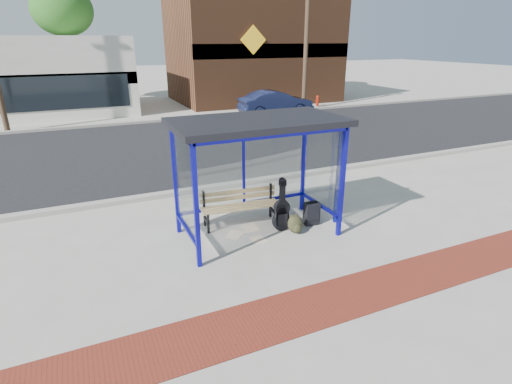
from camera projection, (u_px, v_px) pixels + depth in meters
name	position (u px, v px, depth m)	size (l,w,h in m)	color
ground	(258.00, 233.00, 8.42)	(120.00, 120.00, 0.00)	#B2ADA0
brick_paver_strip	(327.00, 302.00, 6.20)	(60.00, 1.00, 0.01)	maroon
curb_near	(214.00, 187.00, 10.86)	(60.00, 0.25, 0.12)	gray
street_asphalt	(171.00, 146.00, 15.23)	(60.00, 10.00, 0.00)	black
curb_far	(148.00, 122.00, 19.55)	(60.00, 0.25, 0.12)	gray
far_sidewalk	(141.00, 116.00, 21.19)	(60.00, 4.00, 0.01)	#B2ADA0
bus_shelter	(257.00, 136.00, 7.73)	(3.30, 1.80, 2.42)	#0F0E9E
storefront_brown	(252.00, 50.00, 26.08)	(10.00, 7.08, 6.40)	#59331E
tree_mid	(62.00, 11.00, 24.06)	(3.60, 3.60, 7.03)	#4C3826
tree_right	(288.00, 16.00, 29.99)	(3.60, 3.60, 7.03)	#4C3826
utility_pole_east	(306.00, 34.00, 21.80)	(1.60, 0.24, 8.00)	#4C3826
bench	(240.00, 204.00, 8.71)	(1.75, 0.58, 0.81)	black
guitar_bag	(282.00, 212.00, 8.43)	(0.42, 0.17, 1.11)	black
suitcase	(312.00, 214.00, 8.73)	(0.33, 0.23, 0.56)	black
backpack	(295.00, 225.00, 8.38)	(0.35, 0.32, 0.39)	#282917
sign_post	(339.00, 165.00, 8.47)	(0.13, 0.29, 2.35)	#0C148E
newspaper_a	(235.00, 235.00, 8.34)	(0.39, 0.31, 0.01)	white
newspaper_b	(258.00, 239.00, 8.15)	(0.34, 0.27, 0.01)	white
newspaper_c	(250.00, 228.00, 8.65)	(0.42, 0.33, 0.01)	white
parked_car	(276.00, 103.00, 21.31)	(1.38, 3.94, 1.30)	#171E40
fire_hydrant	(317.00, 100.00, 24.32)	(0.29, 0.19, 0.65)	#A01C0B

